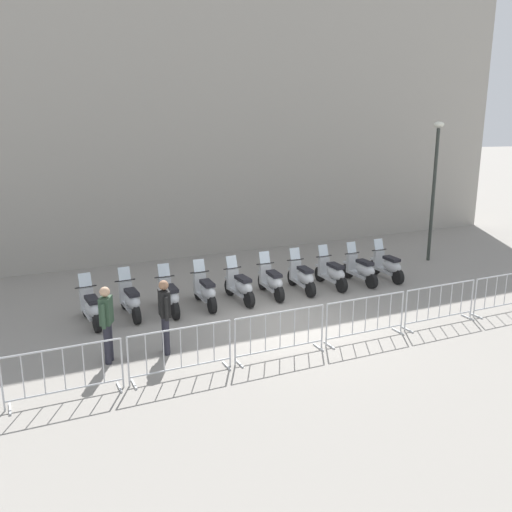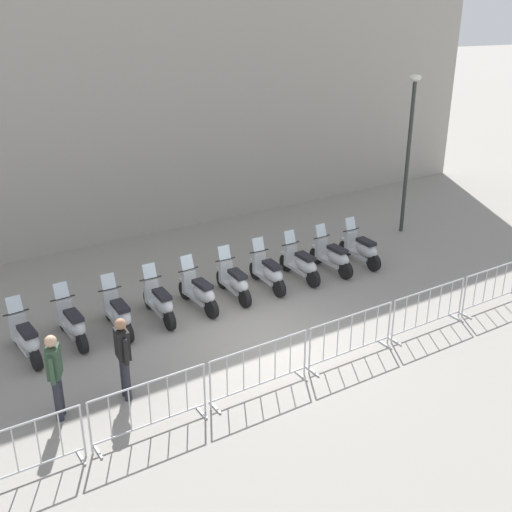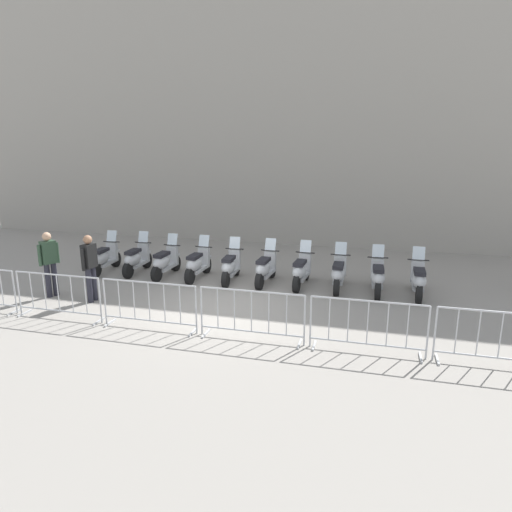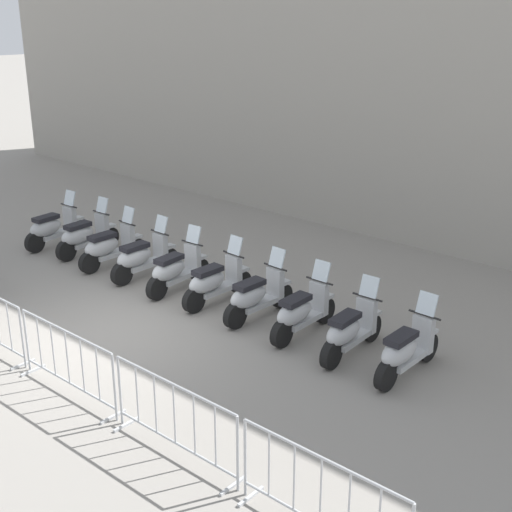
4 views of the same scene
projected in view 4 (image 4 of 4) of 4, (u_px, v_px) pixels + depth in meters
The scene contains 15 objects.
ground_plane at pixel (114, 332), 12.59m from camera, with size 120.00×120.00×0.00m, color gray.
building_facade at pixel (387, 13), 16.93m from camera, with size 28.00×2.40×10.37m, color #9E998E.
motorcycle_0 at pixel (53, 228), 16.68m from camera, with size 0.75×1.70×1.24m.
motorcycle_1 at pixel (85, 236), 16.15m from camera, with size 0.72×1.71×1.24m.
motorcycle_2 at pixel (109, 247), 15.44m from camera, with size 0.66×1.72×1.24m.
motorcycle_3 at pixel (142, 258), 14.82m from camera, with size 0.65×1.72×1.24m.
motorcycle_4 at pixel (176, 270), 14.16m from camera, with size 0.75×1.70×1.24m.
motorcycle_5 at pixel (215, 282), 13.57m from camera, with size 0.63×1.72×1.24m.
motorcycle_6 at pixel (256, 296), 12.94m from camera, with size 0.62×1.72×1.24m.
motorcycle_7 at pixel (301, 312), 12.29m from camera, with size 0.69×1.71×1.24m.
motorcycle_8 at pixel (350, 331), 11.62m from camera, with size 0.72×1.70×1.24m.
motorcycle_9 at pixel (406, 350), 10.98m from camera, with size 0.66×1.72×1.24m.
barrier_segment_3 at pixel (68, 362), 10.47m from camera, with size 2.17×0.85×1.07m.
barrier_segment_4 at pixel (175, 420), 9.07m from camera, with size 2.17×0.85×1.07m.
barrier_segment_5 at pixel (320, 499), 7.66m from camera, with size 2.17×0.85×1.07m.
Camera 4 is at (10.53, -4.89, 5.66)m, focal length 49.79 mm.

